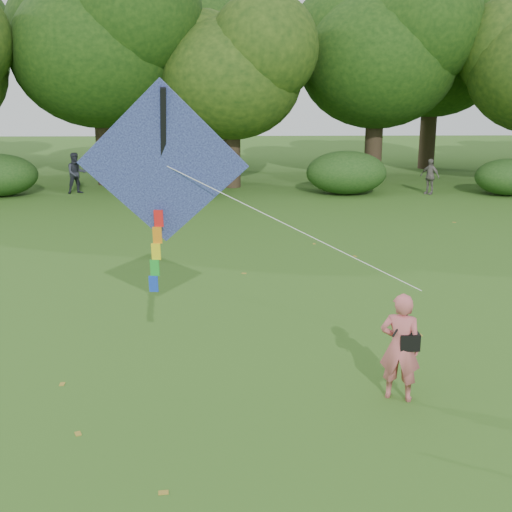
{
  "coord_description": "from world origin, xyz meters",
  "views": [
    {
      "loc": [
        -1.72,
        -9.87,
        4.71
      ],
      "look_at": [
        -1.38,
        2.0,
        1.5
      ],
      "focal_mm": 45.0,
      "sensor_mm": 36.0,
      "label": 1
    }
  ],
  "objects_px": {
    "flying_kite": "(163,167)",
    "bystander_left": "(76,173)",
    "bystander_right": "(430,177)",
    "man_kite_flyer": "(400,347)"
  },
  "relations": [
    {
      "from": "man_kite_flyer",
      "to": "flying_kite",
      "type": "relative_size",
      "value": 0.34
    },
    {
      "from": "man_kite_flyer",
      "to": "bystander_right",
      "type": "distance_m",
      "value": 19.6
    },
    {
      "from": "man_kite_flyer",
      "to": "flying_kite",
      "type": "bearing_deg",
      "value": 12.13
    },
    {
      "from": "flying_kite",
      "to": "bystander_left",
      "type": "bearing_deg",
      "value": 107.73
    },
    {
      "from": "man_kite_flyer",
      "to": "bystander_left",
      "type": "height_order",
      "value": "bystander_left"
    },
    {
      "from": "bystander_left",
      "to": "flying_kite",
      "type": "bearing_deg",
      "value": -99.91
    },
    {
      "from": "bystander_right",
      "to": "man_kite_flyer",
      "type": "bearing_deg",
      "value": -61.46
    },
    {
      "from": "bystander_left",
      "to": "flying_kite",
      "type": "relative_size",
      "value": 0.35
    },
    {
      "from": "bystander_right",
      "to": "bystander_left",
      "type": "bearing_deg",
      "value": -136.12
    },
    {
      "from": "bystander_left",
      "to": "bystander_right",
      "type": "xyz_separation_m",
      "value": [
        15.43,
        -0.6,
        -0.12
      ]
    }
  ]
}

